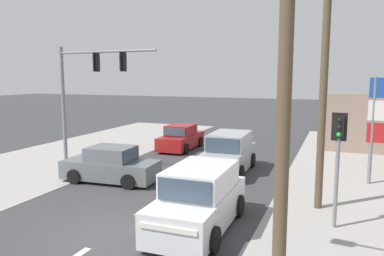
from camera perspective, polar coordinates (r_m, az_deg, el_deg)
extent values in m
plane|color=#3A3A3D|center=(11.60, -13.06, -15.81)|extent=(140.00, 140.00, 0.00)
cube|color=silver|center=(13.99, -5.98, -11.43)|extent=(0.20, 2.40, 0.01)
cube|color=silver|center=(18.38, 1.24, -6.67)|extent=(0.20, 2.40, 0.01)
cube|color=#A39E99|center=(19.91, -26.98, -6.38)|extent=(8.00, 40.00, 0.02)
cylinder|color=brown|center=(6.82, 14.00, 8.15)|extent=(0.26, 0.26, 9.36)
cylinder|color=brown|center=(13.46, 19.41, 6.11)|extent=(0.26, 0.26, 8.62)
cylinder|color=slate|center=(19.08, -18.96, 2.58)|extent=(0.18, 0.18, 6.00)
cylinder|color=slate|center=(17.32, -13.07, 11.25)|extent=(5.20, 0.46, 0.11)
cube|color=black|center=(17.63, -14.37, 9.68)|extent=(0.22, 0.27, 0.68)
cube|color=black|center=(17.63, -14.37, 9.68)|extent=(0.07, 0.44, 0.84)
sphere|color=black|center=(17.71, -14.70, 10.38)|extent=(0.13, 0.13, 0.13)
sphere|color=black|center=(17.70, -14.67, 9.67)|extent=(0.13, 0.13, 0.13)
sphere|color=green|center=(17.70, -14.65, 8.95)|extent=(0.13, 0.13, 0.13)
cube|color=black|center=(16.74, -10.46, 9.91)|extent=(0.22, 0.27, 0.68)
cube|color=black|center=(16.74, -10.46, 9.91)|extent=(0.07, 0.44, 0.84)
sphere|color=black|center=(16.82, -10.82, 10.64)|extent=(0.13, 0.13, 0.13)
sphere|color=black|center=(16.81, -10.80, 9.89)|extent=(0.13, 0.13, 0.13)
sphere|color=green|center=(16.80, -10.78, 9.14)|extent=(0.13, 0.13, 0.13)
cylinder|color=slate|center=(12.24, 21.13, -7.93)|extent=(0.12, 0.12, 2.80)
cube|color=black|center=(11.90, 21.54, 0.17)|extent=(0.27, 0.21, 0.68)
cube|color=black|center=(11.90, 21.54, 0.17)|extent=(0.44, 0.06, 0.84)
sphere|color=black|center=(11.75, 21.57, 1.16)|extent=(0.13, 0.13, 0.13)
sphere|color=black|center=(11.78, 21.51, 0.10)|extent=(0.13, 0.13, 0.13)
sphere|color=green|center=(11.81, 21.46, -0.96)|extent=(0.13, 0.13, 0.13)
cylinder|color=slate|center=(17.63, 25.72, -0.47)|extent=(0.16, 0.16, 4.60)
cube|color=silver|center=(11.67, 1.02, -12.10)|extent=(1.88, 4.52, 1.00)
cube|color=silver|center=(11.58, 1.38, -7.69)|extent=(1.74, 2.71, 0.76)
cube|color=#384756|center=(10.35, -1.20, -9.59)|extent=(1.58, 0.07, 0.65)
cube|color=#384756|center=(12.83, 3.43, -6.14)|extent=(1.55, 0.07, 0.61)
cube|color=white|center=(9.63, -3.74, -15.14)|extent=(1.56, 0.05, 0.14)
cylinder|color=black|center=(10.27, 3.29, -16.64)|extent=(0.23, 0.72, 0.72)
cylinder|color=black|center=(10.92, -6.28, -15.14)|extent=(0.23, 0.72, 0.72)
cylinder|color=black|center=(12.77, 7.17, -11.68)|extent=(0.23, 0.72, 0.72)
cylinder|color=black|center=(13.30, -0.69, -10.81)|extent=(0.23, 0.72, 0.72)
cube|color=maroon|center=(23.91, -1.68, -1.95)|extent=(1.76, 4.23, 0.80)
cube|color=maroon|center=(23.75, -1.73, -0.28)|extent=(1.59, 1.92, 0.62)
cube|color=#384756|center=(24.64, -0.88, 0.02)|extent=(1.44, 0.08, 0.53)
cube|color=#384756|center=(22.87, -2.66, -0.60)|extent=(1.40, 0.08, 0.50)
cube|color=white|center=(25.83, 0.09, -0.80)|extent=(1.45, 0.06, 0.14)
cylinder|color=black|center=(25.45, -2.34, -1.85)|extent=(0.20, 0.64, 0.64)
cylinder|color=black|center=(24.85, 1.27, -2.08)|extent=(0.20, 0.64, 0.64)
cylinder|color=black|center=(23.12, -4.86, -2.87)|extent=(0.20, 0.64, 0.64)
cylinder|color=black|center=(22.45, -0.93, -3.16)|extent=(0.20, 0.64, 0.64)
cube|color=#A3A8AD|center=(18.30, 5.54, -4.74)|extent=(1.97, 4.55, 1.00)
cube|color=#A3A8AD|center=(18.32, 5.73, -1.92)|extent=(1.80, 2.75, 0.76)
cube|color=#384756|center=(17.01, 4.61, -2.67)|extent=(1.58, 0.11, 0.65)
cube|color=#384756|center=(19.63, 6.70, -1.28)|extent=(1.55, 0.11, 0.61)
cube|color=white|center=(16.11, 3.55, -5.64)|extent=(1.56, 0.09, 0.14)
cylinder|color=black|center=(16.84, 7.40, -6.85)|extent=(0.24, 0.73, 0.72)
cylinder|color=black|center=(17.31, 1.41, -6.38)|extent=(0.24, 0.73, 0.72)
cylinder|color=black|center=(19.50, 9.17, -4.84)|extent=(0.24, 0.73, 0.72)
cylinder|color=black|center=(19.90, 3.94, -4.50)|extent=(0.24, 0.73, 0.72)
cube|color=slate|center=(17.02, -12.29, -6.17)|extent=(4.30, 1.96, 0.80)
cube|color=slate|center=(16.84, -12.21, -3.85)|extent=(1.99, 1.67, 0.62)
cube|color=#384756|center=(17.34, -14.99, -3.60)|extent=(0.15, 1.44, 0.53)
cube|color=#384756|center=(16.38, -9.27, -4.10)|extent=(0.15, 1.41, 0.50)
cube|color=white|center=(18.12, -18.14, -4.95)|extent=(0.13, 1.44, 0.14)
cylinder|color=black|center=(17.08, -17.52, -7.08)|extent=(0.65, 0.23, 0.64)
cylinder|color=black|center=(18.44, -14.46, -5.86)|extent=(0.65, 0.23, 0.64)
cylinder|color=black|center=(15.75, -9.69, -8.08)|extent=(0.65, 0.23, 0.64)
cylinder|color=black|center=(17.22, -7.06, -6.64)|extent=(0.65, 0.23, 0.64)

